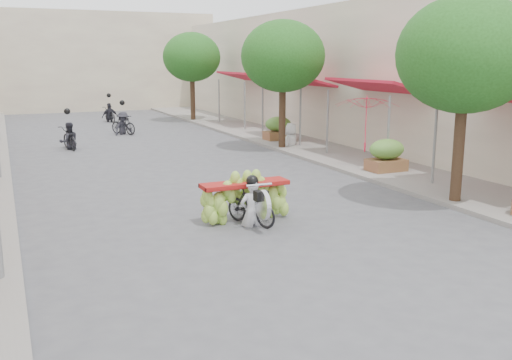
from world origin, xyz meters
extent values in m
plane|color=#505055|center=(0.00, 0.00, 0.00)|extent=(120.00, 120.00, 0.00)
cube|color=gray|center=(7.00, 15.00, 0.06)|extent=(4.00, 60.00, 0.12)
cube|color=beige|center=(12.00, 14.00, 3.00)|extent=(8.00, 40.00, 6.00)
cylinder|color=slate|center=(6.30, 5.90, 1.27)|extent=(0.08, 0.08, 2.55)
cube|color=#B0172B|center=(7.12, 10.00, 2.75)|extent=(1.77, 4.20, 0.53)
cylinder|color=slate|center=(6.30, 8.10, 1.27)|extent=(0.08, 0.08, 2.55)
cylinder|color=slate|center=(6.30, 11.90, 1.27)|extent=(0.08, 0.08, 2.55)
cube|color=#B0172B|center=(7.12, 16.00, 2.75)|extent=(1.77, 4.20, 0.53)
cylinder|color=slate|center=(6.30, 14.10, 1.27)|extent=(0.08, 0.08, 2.55)
cylinder|color=slate|center=(6.30, 17.90, 1.27)|extent=(0.08, 0.08, 2.55)
cube|color=#B0172B|center=(7.12, 22.00, 2.75)|extent=(1.77, 4.20, 0.53)
cylinder|color=slate|center=(6.30, 20.10, 1.27)|extent=(0.08, 0.08, 2.55)
cylinder|color=slate|center=(6.30, 23.90, 1.27)|extent=(0.08, 0.08, 2.55)
cube|color=beige|center=(0.00, 38.00, 3.50)|extent=(20.00, 6.00, 7.00)
cylinder|color=#3A2719|center=(5.40, 4.00, 1.60)|extent=(0.28, 0.28, 3.20)
ellipsoid|color=#215B1A|center=(5.40, 4.00, 3.80)|extent=(3.40, 3.40, 2.90)
cylinder|color=#3A2719|center=(5.40, 14.00, 1.60)|extent=(0.28, 0.28, 3.20)
ellipsoid|color=#215B1A|center=(5.40, 14.00, 3.80)|extent=(3.40, 3.40, 2.90)
cylinder|color=#3A2719|center=(5.40, 26.00, 1.60)|extent=(0.28, 0.28, 3.20)
ellipsoid|color=#215B1A|center=(5.40, 26.00, 3.80)|extent=(3.40, 3.40, 2.90)
cube|color=brown|center=(6.20, 8.00, 0.37)|extent=(1.20, 0.80, 0.50)
ellipsoid|color=#588E35|center=(6.20, 8.00, 0.95)|extent=(1.20, 0.88, 0.66)
cube|color=brown|center=(6.20, 16.00, 0.37)|extent=(1.20, 0.80, 0.50)
ellipsoid|color=#588E35|center=(6.20, 16.00, 0.95)|extent=(1.20, 0.88, 0.66)
imported|color=black|center=(-0.13, 4.47, 0.44)|extent=(0.97, 1.53, 0.88)
cylinder|color=silver|center=(-0.13, 3.82, 0.62)|extent=(0.10, 0.66, 0.66)
cube|color=black|center=(-0.13, 3.92, 0.80)|extent=(0.28, 0.22, 0.22)
cylinder|color=silver|center=(-0.13, 4.02, 1.02)|extent=(0.60, 0.05, 0.05)
cube|color=maroon|center=(-0.13, 4.82, 0.88)|extent=(2.05, 0.55, 0.10)
imported|color=silver|center=(-0.13, 4.42, 1.06)|extent=(0.55, 0.41, 1.52)
sphere|color=black|center=(-0.13, 4.39, 1.79)|extent=(0.28, 0.28, 0.28)
imported|color=red|center=(5.85, 8.70, 2.55)|extent=(2.74, 2.74, 1.90)
imported|color=silver|center=(6.02, 14.38, 1.04)|extent=(1.06, 0.96, 1.84)
imported|color=black|center=(-2.65, 17.69, 0.46)|extent=(0.85, 1.71, 0.92)
imported|color=#26262E|center=(-2.65, 17.69, 1.12)|extent=(0.86, 0.60, 1.65)
sphere|color=black|center=(-2.65, 17.69, 1.58)|extent=(0.26, 0.26, 0.26)
imported|color=black|center=(0.34, 21.53, 0.49)|extent=(1.28, 1.68, 0.99)
imported|color=#26262E|center=(0.34, 21.53, 1.12)|extent=(1.19, 1.02, 1.65)
sphere|color=black|center=(0.34, 21.53, 1.58)|extent=(0.26, 0.26, 0.26)
imported|color=black|center=(0.75, 27.66, 0.44)|extent=(0.79, 1.63, 0.88)
imported|color=#26262E|center=(0.75, 27.66, 1.12)|extent=(1.03, 0.68, 1.65)
sphere|color=black|center=(0.75, 27.66, 1.58)|extent=(0.26, 0.26, 0.26)
camera|label=1|loc=(-5.08, -6.96, 3.69)|focal=40.00mm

